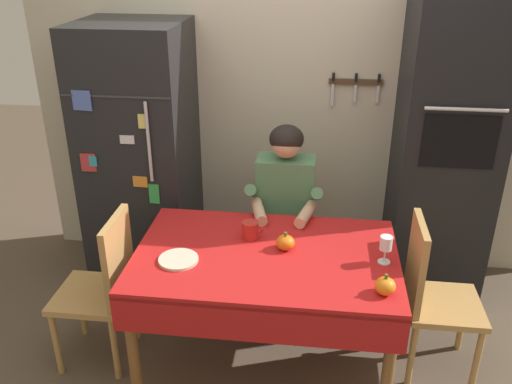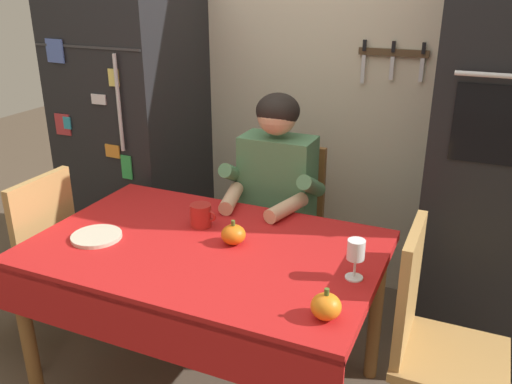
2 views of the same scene
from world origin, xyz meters
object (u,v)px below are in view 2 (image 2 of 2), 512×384
Objects in this scene: wall_oven at (503,143)px; pumpkin_large at (233,234)px; coffee_mug at (201,215)px; chair_behind_person at (285,224)px; wine_glass at (356,252)px; chair_left_side at (34,258)px; pumpkin_medium at (326,306)px; seated_person at (272,198)px; dining_table at (204,265)px; serving_tray at (97,236)px; chair_right_side at (431,336)px; refrigerator at (134,130)px.

wall_oven is 20.38× the size of pumpkin_large.
chair_behind_person is at bearing 75.83° from coffee_mug.
wine_glass is at bearing -115.44° from wall_oven.
pumpkin_medium is (1.49, -0.23, 0.27)m from chair_left_side.
dining_table is at bearing -95.13° from seated_person.
dining_table is 0.81m from chair_behind_person.
serving_tray is at bearing -124.96° from seated_person.
wine_glass is at bearing -54.37° from chair_behind_person.
wall_oven is 0.99m from chair_right_side.
wall_oven is 1.09m from seated_person.
coffee_mug is 1.16× the size of pumpkin_large.
chair_left_side reaches higher than wine_glass.
wine_glass is at bearing -12.78° from coffee_mug.
refrigerator reaches higher than pumpkin_large.
coffee_mug is at bearing 39.40° from serving_tray.
wine_glass is at bearing -46.64° from seated_person.
seated_person is 10.44× the size of coffee_mug.
dining_table is 0.64m from wine_glass.
chair_left_side reaches higher than serving_tray.
wall_oven is at bearing 41.60° from pumpkin_large.
chair_left_side is (-0.95, -0.65, -0.23)m from seated_person.
pumpkin_large is 0.96× the size of pumpkin_medium.
serving_tray is at bearing -161.05° from pumpkin_large.
wall_oven is 19.56× the size of pumpkin_medium.
seated_person is 0.53m from pumpkin_large.
chair_right_side is at bearing 4.57° from chair_left_side.
wall_oven is 10.09× the size of serving_tray.
pumpkin_medium is (-0.02, -0.28, -0.06)m from wine_glass.
pumpkin_large is at bearing -37.50° from refrigerator.
seated_person is 12.08× the size of pumpkin_large.
wine_glass is (0.56, -0.78, 0.33)m from chair_behind_person.
coffee_mug is at bearing 15.00° from chair_left_side.
chair_behind_person is 1.09m from chair_right_side.
chair_right_side is at bearing -30.64° from seated_person.
seated_person reaches higher than pumpkin_large.
chair_right_side is (1.85, -0.78, -0.39)m from refrigerator.
serving_tray is at bearing -140.60° from coffee_mug.
chair_right_side is at bearing -22.87° from refrigerator.
refrigerator is 1.94× the size of chair_behind_person.
chair_behind_person is 7.80× the size of coffee_mug.
chair_behind_person is (-1.00, -0.13, -0.54)m from wall_oven.
refrigerator is 1.79m from wine_glass.
refrigerator is at bearing 157.13° from chair_right_side.
refrigerator is 1.94× the size of chair_left_side.
serving_tray is at bearing -173.69° from wine_glass.
chair_left_side is at bearing -173.16° from pumpkin_large.
chair_behind_person is at bearing 125.63° from wine_glass.
refrigerator is 8.65× the size of serving_tray.
pumpkin_medium is at bearing -94.66° from wine_glass.
dining_table is at bearing 13.67° from serving_tray.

